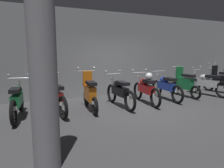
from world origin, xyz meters
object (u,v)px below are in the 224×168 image
Objects in this scene: motorbike_slot_3 at (90,93)px; motorbike_slot_8 at (207,83)px; support_pillar at (42,59)px; motorbike_slot_7 at (184,83)px; motorbike_slot_5 at (146,88)px; motorbike_slot_6 at (166,87)px; motorbike_slot_2 at (55,97)px; motorbike_slot_1 at (17,100)px; motorbike_slot_9 at (221,80)px; motorbike_slot_4 at (120,92)px.

motorbike_slot_3 is 0.86× the size of motorbike_slot_8.
support_pillar is (-1.68, -2.78, 1.15)m from motorbike_slot_3.
motorbike_slot_7 is at bearing 2.84° from motorbike_slot_3.
motorbike_slot_3 is 2.02m from motorbike_slot_5.
motorbike_slot_5 reaches higher than motorbike_slot_6.
motorbike_slot_2 is 1.16× the size of motorbike_slot_3.
motorbike_slot_1 is 8.07m from motorbike_slot_9.
motorbike_slot_7 is at bearing 176.39° from motorbike_slot_9.
motorbike_slot_4 is 1.00× the size of motorbike_slot_8.
support_pillar is (0.34, -2.90, 1.18)m from motorbike_slot_1.
motorbike_slot_7 is 1.03m from motorbike_slot_8.
motorbike_slot_8 is (7.06, -0.16, 0.00)m from motorbike_slot_1.
motorbike_slot_6 is 3.02m from motorbike_slot_9.
motorbike_slot_5 is at bearing -179.50° from motorbike_slot_8.
motorbike_slot_8 is at bearing 0.50° from motorbike_slot_5.
motorbike_slot_4 is 1.17× the size of motorbike_slot_9.
motorbike_slot_3 reaches higher than motorbike_slot_1.
motorbike_slot_4 is at bearing 45.45° from support_pillar.
motorbike_slot_3 is 1.01× the size of motorbike_slot_9.
motorbike_slot_3 is at bearing -4.82° from motorbike_slot_2.
motorbike_slot_3 reaches higher than motorbike_slot_2.
motorbike_slot_1 is 5.05m from motorbike_slot_6.
motorbike_slot_3 is 5.04m from motorbike_slot_8.
motorbike_slot_9 is at bearing -0.10° from motorbike_slot_2.
motorbike_slot_5 is 1.16× the size of motorbike_slot_7.
motorbike_slot_8 is 1.02m from motorbike_slot_9.
motorbike_slot_4 is (1.01, -0.05, -0.04)m from motorbike_slot_3.
motorbike_slot_3 reaches higher than motorbike_slot_6.
support_pillar reaches higher than motorbike_slot_8.
motorbike_slot_9 is at bearing 0.70° from motorbike_slot_3.
support_pillar reaches higher than motorbike_slot_6.
motorbike_slot_1 is 1.00m from motorbike_slot_2.
motorbike_slot_6 is 5.64m from support_pillar.
motorbike_slot_9 is at bearing 1.42° from motorbike_slot_4.
support_pillar is (-4.71, -2.87, 1.19)m from motorbike_slot_6.
motorbike_slot_5 is 1.02m from motorbike_slot_6.
motorbike_slot_1 is 0.58× the size of support_pillar.
motorbike_slot_4 is 0.58× the size of support_pillar.
motorbike_slot_3 reaches higher than motorbike_slot_8.
motorbike_slot_2 is 1.00× the size of motorbike_slot_8.
motorbike_slot_9 is at bearing -3.61° from motorbike_slot_7.
motorbike_slot_8 is (4.04, 0.01, 0.00)m from motorbike_slot_4.
support_pillar is (-3.70, -2.71, 1.15)m from motorbike_slot_5.
motorbike_slot_4 is 4.04m from motorbike_slot_8.
motorbike_slot_5 is 2.04m from motorbike_slot_7.
motorbike_slot_6 is (3.03, 0.09, -0.04)m from motorbike_slot_3.
support_pillar is at bearing -152.45° from motorbike_slot_7.
motorbike_slot_5 is at bearing 36.27° from support_pillar.
motorbike_slot_5 is (3.03, -0.15, 0.04)m from motorbike_slot_2.
motorbike_slot_6 is at bearing -0.00° from motorbike_slot_2.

